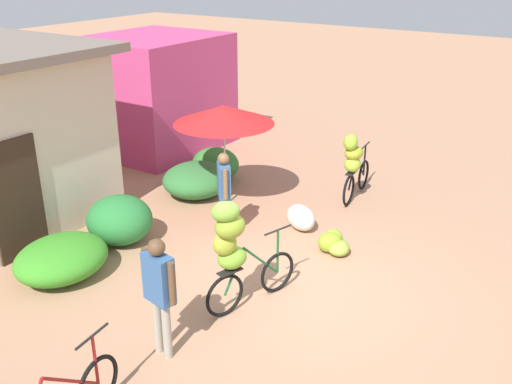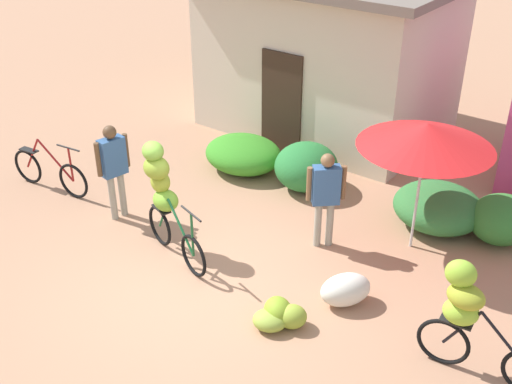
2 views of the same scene
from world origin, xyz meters
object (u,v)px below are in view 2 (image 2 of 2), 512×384
object	(u,v)px
bicycle_center_loaded	(470,313)
produce_sack	(345,290)
banana_pile_on_ground	(279,316)
market_umbrella	(426,135)
building_low	(329,52)
bicycle_leftmost	(50,172)
person_bystander	(326,191)
person_vendor	(113,163)
bicycle_near_pile	(163,190)

from	to	relation	value
bicycle_center_loaded	produce_sack	xyz separation A→B (m)	(-1.66, 0.24, -0.62)
banana_pile_on_ground	market_umbrella	bearing A→B (deg)	77.89
banana_pile_on_ground	building_low	bearing A→B (deg)	116.51
produce_sack	bicycle_leftmost	bearing A→B (deg)	-175.93
person_bystander	person_vendor	bearing A→B (deg)	-157.13
bicycle_center_loaded	person_bystander	world-z (taller)	person_bystander
building_low	banana_pile_on_ground	world-z (taller)	building_low
building_low	market_umbrella	xyz separation A→B (m)	(3.50, -3.22, 0.23)
market_umbrella	bicycle_leftmost	world-z (taller)	market_umbrella
banana_pile_on_ground	bicycle_center_loaded	bearing A→B (deg)	17.04
market_umbrella	person_vendor	distance (m)	4.74
bicycle_leftmost	person_vendor	world-z (taller)	person_vendor
person_vendor	market_umbrella	bearing A→B (deg)	26.46
bicycle_center_loaded	banana_pile_on_ground	bearing A→B (deg)	-162.96
banana_pile_on_ground	produce_sack	world-z (taller)	produce_sack
person_bystander	building_low	bearing A→B (deg)	121.17
building_low	bicycle_center_loaded	bearing A→B (deg)	-46.12
banana_pile_on_ground	produce_sack	distance (m)	0.99
building_low	produce_sack	size ratio (longest dim) A/B	7.28
bicycle_leftmost	bicycle_center_loaded	distance (m)	7.34
bicycle_center_loaded	banana_pile_on_ground	distance (m)	2.30
bicycle_leftmost	person_vendor	bearing A→B (deg)	3.52
person_vendor	person_bystander	size ratio (longest dim) A/B	1.05
produce_sack	person_bystander	world-z (taller)	person_bystander
banana_pile_on_ground	produce_sack	size ratio (longest dim) A/B	1.05
building_low	bicycle_leftmost	size ratio (longest dim) A/B	2.95
market_umbrella	bicycle_near_pile	distance (m)	3.78
produce_sack	market_umbrella	bearing A→B (deg)	85.97
person_vendor	person_bystander	world-z (taller)	person_vendor
market_umbrella	person_bystander	world-z (taller)	market_umbrella
building_low	bicycle_center_loaded	size ratio (longest dim) A/B	3.22
building_low	bicycle_near_pile	xyz separation A→B (m)	(0.60, -5.49, -0.61)
market_umbrella	building_low	bearing A→B (deg)	137.42
building_low	bicycle_near_pile	size ratio (longest dim) A/B	2.97
bicycle_leftmost	bicycle_near_pile	world-z (taller)	bicycle_near_pile
building_low	bicycle_leftmost	bearing A→B (deg)	-113.03
market_umbrella	bicycle_near_pile	xyz separation A→B (m)	(-2.90, -2.27, -0.84)
bicycle_leftmost	person_bystander	distance (m)	4.95
market_umbrella	produce_sack	world-z (taller)	market_umbrella
market_umbrella	person_bystander	distance (m)	1.61
bicycle_near_pile	produce_sack	world-z (taller)	bicycle_near_pile
bicycle_center_loaded	produce_sack	distance (m)	1.78
bicycle_center_loaded	building_low	bearing A→B (deg)	133.88
bicycle_near_pile	person_vendor	world-z (taller)	bicycle_near_pile
bicycle_leftmost	bicycle_near_pile	xyz separation A→B (m)	(2.90, -0.10, 0.65)
bicycle_leftmost	bicycle_center_loaded	world-z (taller)	bicycle_center_loaded
banana_pile_on_ground	bicycle_near_pile	bearing A→B (deg)	170.60
person_vendor	building_low	bearing A→B (deg)	82.76
bicycle_near_pile	banana_pile_on_ground	xyz separation A→B (m)	(2.33, -0.39, -0.86)
building_low	market_umbrella	world-z (taller)	building_low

